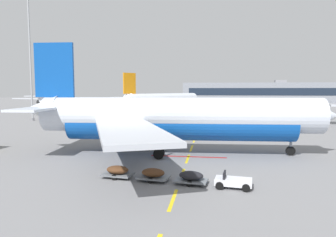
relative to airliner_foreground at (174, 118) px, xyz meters
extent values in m
cube|color=yellow|center=(1.67, -14.21, -3.95)|extent=(0.24, 4.00, 0.01)
cube|color=yellow|center=(1.67, -8.45, -3.95)|extent=(0.24, 4.00, 0.01)
cube|color=yellow|center=(1.67, -2.38, -3.95)|extent=(0.24, 4.00, 0.01)
cube|color=yellow|center=(1.67, 3.26, -3.95)|extent=(0.24, 4.00, 0.01)
cube|color=yellow|center=(1.67, 9.30, -3.95)|extent=(0.24, 4.00, 0.01)
cube|color=yellow|center=(1.67, 15.88, -3.95)|extent=(0.24, 4.00, 0.01)
cube|color=yellow|center=(1.67, 22.95, -3.95)|extent=(0.24, 4.00, 0.01)
cube|color=yellow|center=(1.67, 29.67, -3.95)|extent=(0.24, 4.00, 0.01)
cube|color=yellow|center=(1.67, 35.52, -3.95)|extent=(0.24, 4.00, 0.01)
cube|color=yellow|center=(1.67, 42.00, -3.95)|extent=(0.24, 4.00, 0.01)
cube|color=yellow|center=(1.67, 48.65, -3.95)|extent=(0.24, 4.00, 0.01)
cube|color=yellow|center=(1.67, 55.26, -3.95)|extent=(0.24, 4.00, 0.01)
cube|color=yellow|center=(1.67, 61.32, -3.95)|extent=(0.24, 4.00, 0.01)
cube|color=#B21414|center=(1.67, -1.38, -3.95)|extent=(8.00, 0.40, 0.01)
cylinder|color=silver|center=(0.58, 0.04, 0.35)|extent=(30.28, 5.68, 3.80)
cylinder|color=#0F479E|center=(0.58, 0.04, -0.69)|extent=(24.67, 5.03, 3.50)
cone|color=silver|center=(15.60, 0.98, 0.35)|extent=(3.73, 3.94, 3.72)
cone|color=silver|center=(-15.14, -0.95, 0.83)|extent=(4.39, 3.49, 3.23)
cube|color=#192333|center=(14.56, 0.92, 1.02)|extent=(1.78, 2.94, 0.60)
cube|color=#0F479E|center=(-13.39, -0.84, 5.25)|extent=(4.41, 0.64, 6.00)
cube|color=silver|center=(-14.29, 2.31, 1.11)|extent=(3.60, 6.59, 0.24)
cube|color=silver|center=(-13.89, -4.08, 1.11)|extent=(3.60, 6.59, 0.24)
cube|color=#B7BCC6|center=(-3.92, 8.27, -0.12)|extent=(9.22, 17.66, 0.36)
cube|color=#B7BCC6|center=(-2.85, -8.70, -0.12)|extent=(11.03, 17.53, 0.36)
cylinder|color=#4C4F54|center=(-3.88, 5.27, -1.57)|extent=(3.33, 2.30, 2.10)
cylinder|color=black|center=(-2.28, 5.37, -1.57)|extent=(0.23, 1.79, 1.79)
cylinder|color=#4C4F54|center=(-3.19, -5.71, -1.57)|extent=(3.33, 2.30, 2.10)
cylinder|color=black|center=(-1.59, -5.61, -1.57)|extent=(0.23, 1.79, 1.79)
cylinder|color=gray|center=(12.46, 0.78, -2.12)|extent=(0.28, 0.28, 2.67)
cylinder|color=black|center=(12.46, 0.78, -3.45)|extent=(1.01, 0.34, 0.99)
cylinder|color=gray|center=(-1.58, 2.51, -2.09)|extent=(0.28, 0.28, 2.61)
cylinder|color=black|center=(-1.60, 2.86, -3.40)|extent=(1.12, 0.42, 1.10)
cylinder|color=black|center=(-1.55, 2.16, -3.40)|extent=(1.12, 0.42, 1.10)
cylinder|color=gray|center=(-1.25, -2.68, -2.09)|extent=(0.28, 0.28, 2.61)
cylinder|color=black|center=(-1.27, -2.33, -3.40)|extent=(1.12, 0.42, 1.10)
cylinder|color=black|center=(-1.23, -3.03, -3.40)|extent=(1.12, 0.42, 1.10)
cylinder|color=silver|center=(-55.72, 79.69, 0.10)|extent=(7.53, 28.60, 3.58)
cylinder|color=orange|center=(-55.72, 79.69, -0.88)|extent=(6.51, 23.33, 3.30)
cone|color=silver|center=(-57.71, 93.74, 0.10)|extent=(3.94, 3.76, 3.51)
cone|color=silver|center=(-53.63, 64.99, 0.55)|extent=(3.57, 4.35, 3.04)
cube|color=#192333|center=(-57.57, 92.76, 0.73)|extent=(2.87, 1.87, 0.57)
cube|color=orange|center=(-53.86, 66.62, 4.72)|extent=(0.92, 4.15, 5.66)
cube|color=silver|center=(-56.76, 65.54, 0.82)|extent=(6.40, 3.83, 0.23)
cube|color=silver|center=(-50.78, 66.39, 0.82)|extent=(6.40, 3.83, 0.23)
cube|color=#B7BCC6|center=(-63.12, 74.85, -0.34)|extent=(16.60, 7.56, 0.34)
cube|color=#B7BCC6|center=(-47.26, 77.10, -0.34)|extent=(16.31, 11.39, 0.34)
cylinder|color=#4C4F54|center=(-60.30, 75.11, -1.71)|extent=(2.38, 3.26, 1.98)
cylinder|color=black|center=(-60.51, 76.60, -1.71)|extent=(1.68, 0.35, 1.68)
cylinder|color=#4C4F54|center=(-50.04, 76.57, -1.71)|extent=(2.38, 3.26, 1.98)
cylinder|color=black|center=(-50.25, 78.06, -1.71)|extent=(1.68, 0.35, 1.68)
cylinder|color=gray|center=(-57.29, 90.80, -2.23)|extent=(0.26, 0.26, 2.51)
cylinder|color=black|center=(-57.29, 90.80, -3.48)|extent=(0.39, 0.96, 0.93)
cylinder|color=gray|center=(-57.88, 77.48, -2.20)|extent=(0.26, 0.26, 2.46)
cylinder|color=black|center=(-58.20, 77.43, -3.43)|extent=(0.47, 1.07, 1.04)
cylinder|color=black|center=(-57.55, 77.52, -3.43)|extent=(0.47, 1.07, 1.04)
cylinder|color=gray|center=(-53.02, 78.17, -2.20)|extent=(0.26, 0.26, 2.46)
cylinder|color=black|center=(-53.35, 78.12, -3.43)|extent=(0.47, 1.07, 1.04)
cylinder|color=black|center=(-52.70, 78.21, -3.43)|extent=(0.47, 1.07, 1.04)
cylinder|color=silver|center=(-10.68, 59.56, 0.12)|extent=(19.43, 25.31, 3.60)
cylinder|color=orange|center=(-10.68, 59.56, -0.87)|extent=(16.12, 20.83, 3.31)
cone|color=silver|center=(-2.43, 71.18, 0.12)|extent=(4.79, 4.74, 3.53)
cone|color=silver|center=(-19.31, 47.41, 0.57)|extent=(4.79, 5.01, 3.06)
cube|color=#192333|center=(-3.01, 70.37, 0.75)|extent=(3.08, 2.80, 0.57)
cube|color=orange|center=(-18.35, 48.76, 4.76)|extent=(2.69, 3.59, 5.68)
cube|color=silver|center=(-21.21, 49.97, 0.84)|extent=(6.69, 5.98, 0.23)
cube|color=silver|center=(-16.27, 46.46, 0.84)|extent=(6.69, 5.98, 0.23)
cube|color=#B7BCC6|center=(-19.42, 61.15, -0.33)|extent=(13.01, 15.76, 0.34)
cube|color=#B7BCC6|center=(-6.30, 51.84, -0.33)|extent=(16.72, 8.82, 0.34)
cylinder|color=#4C4F54|center=(-17.19, 59.39, -1.70)|extent=(3.37, 3.62, 1.99)
cylinder|color=black|center=(-16.31, 60.63, -1.70)|extent=(1.44, 1.07, 1.69)
cylinder|color=#4C4F54|center=(-8.70, 53.37, -1.70)|extent=(3.37, 3.62, 1.99)
cylinder|color=black|center=(-7.82, 54.60, -1.70)|extent=(1.44, 1.07, 1.69)
cylinder|color=gray|center=(-4.16, 68.75, -2.22)|extent=(0.27, 0.27, 2.52)
cylinder|color=black|center=(-4.16, 68.75, -3.48)|extent=(0.76, 0.92, 0.94)
cylinder|color=gray|center=(-13.78, 59.44, -2.19)|extent=(0.27, 0.27, 2.47)
cylinder|color=black|center=(-14.05, 59.64, -3.43)|extent=(0.87, 1.04, 1.04)
cylinder|color=black|center=(-13.51, 59.25, -3.43)|extent=(0.87, 1.04, 1.04)
cylinder|color=gray|center=(-9.77, 56.59, -2.19)|extent=(0.27, 0.27, 2.47)
cylinder|color=black|center=(-10.04, 56.79, -3.43)|extent=(0.87, 1.04, 1.04)
cylinder|color=black|center=(-9.50, 56.40, -3.43)|extent=(0.87, 1.04, 1.04)
cube|color=silver|center=(5.67, -11.21, -3.49)|extent=(2.77, 1.74, 0.44)
cube|color=black|center=(5.03, -11.12, -3.09)|extent=(0.27, 1.13, 0.56)
cylinder|color=black|center=(6.67, -10.64, -3.67)|extent=(0.58, 0.25, 0.56)
cylinder|color=black|center=(6.48, -12.02, -3.67)|extent=(0.58, 0.25, 0.56)
cylinder|color=black|center=(4.86, -10.39, -3.67)|extent=(0.58, 0.25, 0.56)
cylinder|color=black|center=(4.68, -11.78, -3.67)|extent=(0.58, 0.25, 0.56)
cube|color=slate|center=(2.60, -10.79, -3.67)|extent=(2.58, 1.81, 0.12)
ellipsoid|color=black|center=(2.60, -10.79, -3.29)|extent=(1.97, 1.44, 0.64)
cylinder|color=black|center=(2.69, -10.12, -3.73)|extent=(0.45, 0.20, 0.44)
cylinder|color=black|center=(2.51, -11.46, -3.73)|extent=(0.45, 0.20, 0.44)
cube|color=slate|center=(-0.37, -10.38, -3.67)|extent=(2.58, 1.81, 0.12)
ellipsoid|color=#4C2D19|center=(-0.37, -10.38, -3.29)|extent=(1.97, 1.44, 0.64)
cylinder|color=black|center=(-0.28, -9.71, -3.73)|extent=(0.45, 0.20, 0.44)
cylinder|color=black|center=(-0.46, -11.05, -3.73)|extent=(0.45, 0.20, 0.44)
cube|color=slate|center=(-3.34, -9.98, -3.67)|extent=(2.58, 1.81, 0.12)
ellipsoid|color=#4C2D19|center=(-3.34, -9.98, -3.29)|extent=(1.97, 1.44, 0.64)
cylinder|color=black|center=(-3.25, -9.31, -3.73)|extent=(0.45, 0.20, 0.44)
cylinder|color=black|center=(-3.44, -10.65, -3.73)|extent=(0.45, 0.20, 0.44)
cylinder|color=slate|center=(-36.37, 31.34, -3.65)|extent=(0.70, 0.70, 0.60)
cylinder|color=#9EA0A5|center=(-36.37, 31.34, 9.99)|extent=(0.36, 0.36, 27.88)
cube|color=gray|center=(29.27, 147.82, 1.38)|extent=(82.50, 27.13, 10.66)
cube|color=#192333|center=(29.27, 134.19, 1.92)|extent=(75.90, 0.12, 3.84)
cube|color=gray|center=(41.64, 147.82, 7.52)|extent=(6.00, 5.00, 1.60)
camera|label=1|loc=(4.10, -33.28, 3.12)|focal=32.95mm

